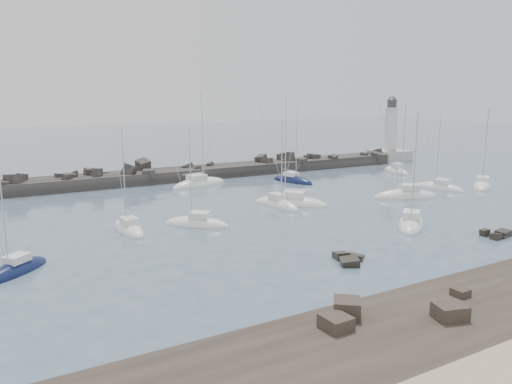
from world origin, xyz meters
TOP-DOWN VIEW (x-y plane):
  - ground at (0.00, 0.00)m, footprint 400.00×400.00m
  - rock_cluster_near at (-3.63, -8.87)m, footprint 3.67×3.68m
  - rock_cluster_far at (14.40, -10.51)m, footprint 3.06×2.32m
  - breakwater at (-8.10, 37.98)m, footprint 115.00×7.42m
  - lighthouse at (47.00, 38.00)m, footprint 7.00×7.00m
  - sailboat_2 at (-28.85, 2.15)m, footprint 6.43×5.95m
  - sailboat_3 at (-17.40, 10.19)m, footprint 2.63×7.37m
  - sailboat_4 at (-0.34, 31.05)m, footprint 10.47×5.59m
  - sailboat_5 at (-10.37, 8.49)m, footprint 6.84×6.83m
  - sailboat_6 at (2.46, 12.15)m, footprint 2.95×7.64m
  - sailboat_7 at (9.87, -3.15)m, footprint 8.07×7.50m
  - sailboat_8 at (14.22, 26.36)m, footprint 4.40×8.42m
  - sailboat_9 at (20.70, 7.96)m, footprint 9.29×6.20m
  - sailboat_10 at (30.00, 10.08)m, footprint 3.98×8.06m
  - sailboat_11 at (37.14, 8.01)m, footprint 8.27×6.74m
  - sailboat_12 at (36.13, 25.16)m, footprint 3.70×7.45m
  - sailboat_13 at (4.44, 12.26)m, footprint 8.66×9.04m

SIDE VIEW (x-z plane):
  - ground at x=0.00m, z-range 0.00..0.00m
  - rock_cluster_near at x=-3.63m, z-range -0.77..0.79m
  - rock_cluster_far at x=14.40m, z-range -0.48..0.72m
  - sailboat_3 at x=-17.40m, z-range -5.65..5.92m
  - sailboat_2 at x=-28.85m, z-range -5.23..5.50m
  - sailboat_10 at x=30.00m, z-range -6.00..6.26m
  - sailboat_11 at x=37.14m, z-range -6.39..6.66m
  - sailboat_8 at x=14.22m, z-range -6.25..6.53m
  - sailboat_5 at x=-10.37m, z-range -5.76..6.03m
  - sailboat_4 at x=-0.34m, z-range -7.70..7.98m
  - sailboat_13 at x=4.44m, z-range -7.40..7.69m
  - sailboat_6 at x=2.46m, z-range -5.85..6.15m
  - sailboat_7 at x=9.87m, z-range -6.58..6.88m
  - sailboat_9 at x=20.70m, z-range -6.99..7.30m
  - sailboat_12 at x=36.13m, z-range -5.66..5.98m
  - breakwater at x=-8.10m, z-range -2.37..3.03m
  - lighthouse at x=47.00m, z-range -4.21..10.39m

